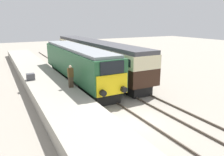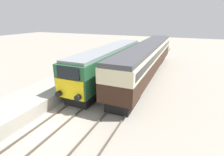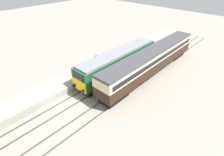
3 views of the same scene
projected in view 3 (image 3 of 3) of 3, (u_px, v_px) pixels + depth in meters
The scene contains 8 objects.
ground_plane at pixel (63, 107), 20.44m from camera, with size 120.00×120.00×0.00m, color gray.
platform_left at pixel (94, 69), 26.99m from camera, with size 3.50×50.00×0.98m.
rails_near_track at pixel (95, 88), 23.49m from camera, with size 1.51×60.00×0.14m.
rails_far_track at pixel (113, 99), 21.55m from camera, with size 1.50×60.00×0.14m.
locomotive at pixel (118, 62), 25.35m from camera, with size 2.70×14.97×3.78m.
passenger_carriage at pixel (152, 59), 25.42m from camera, with size 2.75×20.75×3.92m.
person_on_platform at pixel (89, 69), 24.16m from camera, with size 0.44×0.26×1.82m.
luggage_crate at pixel (97, 58), 28.37m from camera, with size 0.70×0.56×0.60m.
Camera 3 is at (14.60, -7.41, 13.91)m, focal length 28.00 mm.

